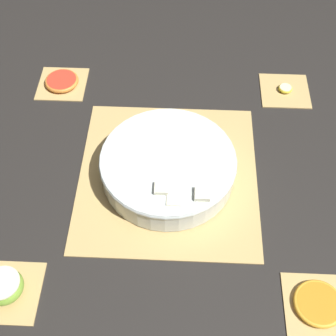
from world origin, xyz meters
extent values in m
plane|color=black|center=(0.00, 0.00, 0.00)|extent=(6.00, 6.00, 0.00)
cube|color=tan|center=(0.00, 0.00, 0.00)|extent=(0.40, 0.42, 0.01)
cube|color=#4C381E|center=(-0.16, 0.00, 0.00)|extent=(0.01, 0.42, 0.00)
cube|color=#4C381E|center=(-0.11, 0.00, 0.00)|extent=(0.01, 0.42, 0.00)
cube|color=#4C381E|center=(-0.07, 0.00, 0.00)|extent=(0.01, 0.42, 0.00)
cube|color=#4C381E|center=(-0.02, 0.00, 0.00)|extent=(0.01, 0.42, 0.00)
cube|color=#4C381E|center=(0.02, 0.00, 0.00)|extent=(0.01, 0.42, 0.00)
cube|color=#4C381E|center=(0.07, 0.00, 0.00)|extent=(0.01, 0.42, 0.00)
cube|color=#4C381E|center=(0.11, 0.00, 0.00)|extent=(0.01, 0.42, 0.00)
cube|color=#4C381E|center=(0.16, 0.00, 0.00)|extent=(0.01, 0.42, 0.00)
cube|color=tan|center=(-0.30, -0.29, 0.00)|extent=(0.13, 0.13, 0.01)
cube|color=#4C381E|center=(-0.32, -0.29, 0.00)|extent=(0.00, 0.12, 0.00)
cube|color=#4C381E|center=(-0.28, -0.29, 0.00)|extent=(0.00, 0.12, 0.00)
cube|color=tan|center=(0.30, -0.29, 0.00)|extent=(0.13, 0.13, 0.01)
cube|color=#4C381E|center=(0.26, -0.29, 0.00)|extent=(0.00, 0.12, 0.00)
cube|color=#4C381E|center=(0.30, -0.29, 0.00)|extent=(0.00, 0.12, 0.00)
cube|color=#4C381E|center=(0.33, -0.29, 0.00)|extent=(0.00, 0.12, 0.00)
cube|color=tan|center=(-0.30, 0.29, 0.00)|extent=(0.13, 0.13, 0.01)
cube|color=#4C381E|center=(-0.32, 0.29, 0.00)|extent=(0.00, 0.12, 0.00)
cube|color=#4C381E|center=(-0.28, 0.29, 0.00)|extent=(0.00, 0.12, 0.00)
cube|color=tan|center=(0.30, 0.29, 0.00)|extent=(0.13, 0.13, 0.01)
cube|color=#4C381E|center=(0.26, 0.29, 0.00)|extent=(0.00, 0.12, 0.00)
cube|color=#4C381E|center=(0.30, 0.29, 0.00)|extent=(0.00, 0.12, 0.00)
cylinder|color=silver|center=(0.00, 0.00, 0.04)|extent=(0.30, 0.30, 0.06)
torus|color=silver|center=(0.00, 0.00, 0.06)|extent=(0.30, 0.30, 0.01)
cylinder|color=beige|center=(0.07, 0.00, 0.06)|extent=(0.03, 0.03, 0.01)
cylinder|color=beige|center=(-0.08, -0.02, 0.06)|extent=(0.03, 0.03, 0.01)
cylinder|color=beige|center=(-0.02, -0.03, 0.03)|extent=(0.03, 0.03, 0.01)
cylinder|color=beige|center=(-0.05, 0.03, 0.04)|extent=(0.03, 0.03, 0.01)
cylinder|color=beige|center=(0.03, -0.06, 0.06)|extent=(0.03, 0.03, 0.01)
cylinder|color=beige|center=(0.05, 0.06, 0.05)|extent=(0.03, 0.03, 0.01)
cylinder|color=beige|center=(-0.02, 0.07, 0.06)|extent=(0.03, 0.03, 0.01)
cylinder|color=beige|center=(-0.01, -0.01, 0.05)|extent=(0.03, 0.03, 0.01)
cylinder|color=beige|center=(-0.02, 0.03, 0.05)|extent=(0.03, 0.03, 0.01)
cylinder|color=beige|center=(-0.05, 0.08, 0.02)|extent=(0.02, 0.02, 0.01)
cylinder|color=beige|center=(0.04, -0.04, 0.02)|extent=(0.02, 0.02, 0.01)
cylinder|color=beige|center=(-0.03, -0.09, 0.02)|extent=(0.02, 0.02, 0.01)
cube|color=beige|center=(-0.02, 0.11, 0.05)|extent=(0.03, 0.03, 0.03)
cube|color=beige|center=(-0.08, 0.04, 0.04)|extent=(0.02, 0.02, 0.02)
cube|color=beige|center=(0.03, -0.09, 0.03)|extent=(0.02, 0.02, 0.02)
cube|color=beige|center=(-0.04, 0.01, 0.03)|extent=(0.02, 0.02, 0.02)
cube|color=beige|center=(0.00, 0.02, 0.04)|extent=(0.03, 0.03, 0.03)
cube|color=beige|center=(0.08, 0.03, 0.03)|extent=(0.03, 0.03, 0.03)
cube|color=beige|center=(-0.09, -0.05, 0.05)|extent=(0.03, 0.03, 0.03)
cube|color=beige|center=(0.01, 0.08, 0.06)|extent=(0.03, 0.03, 0.03)
cube|color=beige|center=(-0.07, 0.09, 0.06)|extent=(0.03, 0.03, 0.03)
cube|color=beige|center=(-0.02, -0.06, 0.06)|extent=(0.02, 0.02, 0.02)
ellipsoid|color=orange|center=(-0.10, 0.00, 0.03)|extent=(0.03, 0.02, 0.01)
ellipsoid|color=red|center=(0.01, 0.04, 0.06)|extent=(0.03, 0.01, 0.01)
ellipsoid|color=orange|center=(-0.11, 0.02, 0.06)|extent=(0.03, 0.02, 0.01)
ellipsoid|color=orange|center=(0.12, 0.01, 0.03)|extent=(0.03, 0.02, 0.01)
ellipsoid|color=orange|center=(0.11, -0.05, 0.03)|extent=(0.04, 0.02, 0.02)
ellipsoid|color=#7FAD38|center=(0.30, 0.29, 0.03)|extent=(0.07, 0.07, 0.04)
cylinder|color=beige|center=(0.30, 0.29, 0.04)|extent=(0.07, 0.07, 0.00)
cylinder|color=orange|center=(-0.30, 0.29, 0.01)|extent=(0.08, 0.08, 0.01)
torus|color=#F4A82D|center=(-0.30, 0.29, 0.01)|extent=(0.09, 0.09, 0.01)
cylinder|color=beige|center=(-0.30, -0.29, 0.01)|extent=(0.03, 0.03, 0.01)
torus|color=yellow|center=(-0.30, -0.29, 0.01)|extent=(0.04, 0.04, 0.01)
cylinder|color=red|center=(0.30, -0.29, 0.01)|extent=(0.08, 0.08, 0.01)
torus|color=orange|center=(0.30, -0.29, 0.01)|extent=(0.09, 0.09, 0.01)
camera|label=1|loc=(-0.03, 0.63, 0.86)|focal=50.00mm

